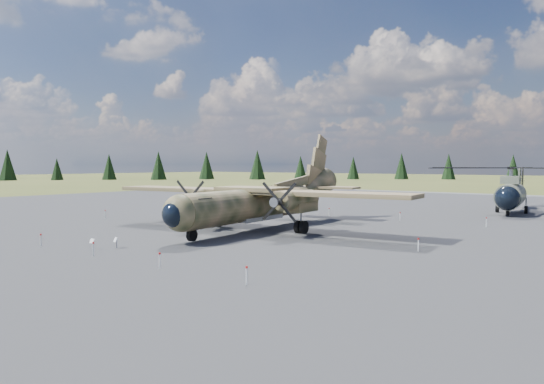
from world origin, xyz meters
The scene contains 8 objects.
ground centered at (0.00, 0.00, 0.00)m, with size 500.00×500.00×0.00m, color brown.
apron centered at (0.00, 10.00, 0.00)m, with size 120.00×120.00×0.04m, color slate.
transport_plane centered at (1.52, 2.64, 2.58)m, with size 27.30×24.68×8.98m.
helicopter_near centered at (14.44, 30.32, 3.69)m, with size 23.46×25.56×5.20m.
info_placard_left centered at (-0.26, -12.09, 0.47)m, with size 0.46×0.23×0.70m.
info_placard_right centered at (0.49, -10.85, 0.48)m, with size 0.49×0.33×0.71m.
barrier_fence centered at (-0.46, -0.08, 0.51)m, with size 33.12×29.62×0.85m.
treeline centered at (1.03, 4.03, 4.84)m, with size 326.61×334.60×10.94m.
Camera 1 is at (29.54, -31.48, 5.45)m, focal length 35.00 mm.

